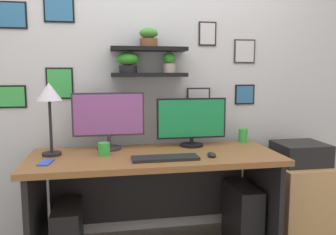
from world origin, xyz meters
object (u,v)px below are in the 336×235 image
at_px(desk, 154,180).
at_px(drawer_cabinet, 298,199).
at_px(desk_lamp, 49,98).
at_px(computer_tower_right, 242,215).
at_px(keyboard, 165,158).
at_px(computer_tower_left, 68,235).
at_px(computer_mouse, 212,155).
at_px(printer, 300,153).
at_px(coffee_mug, 104,149).
at_px(water_cup, 243,135).
at_px(monitor_left, 109,118).
at_px(cell_phone, 46,163).
at_px(monitor_right, 192,121).

height_order(desk, drawer_cabinet, desk).
relative_size(desk_lamp, computer_tower_right, 1.06).
bearing_deg(keyboard, computer_tower_left, 167.49).
bearing_deg(computer_mouse, printer, 18.25).
height_order(printer, computer_tower_left, printer).
distance_m(keyboard, coffee_mug, 0.44).
xyz_separation_m(desk_lamp, water_cup, (1.47, 0.19, -0.34)).
distance_m(monitor_left, cell_phone, 0.57).
xyz_separation_m(printer, computer_tower_right, (-0.52, -0.11, -0.44)).
relative_size(monitor_right, coffee_mug, 6.01).
relative_size(cell_phone, drawer_cabinet, 0.24).
xyz_separation_m(drawer_cabinet, printer, (0.00, 0.00, 0.38)).
distance_m(computer_mouse, cell_phone, 1.08).
height_order(monitor_right, printer, monitor_right).
relative_size(drawer_cabinet, computer_tower_left, 1.38).
bearing_deg(monitor_right, computer_tower_left, -165.85).
bearing_deg(cell_phone, computer_mouse, 7.42).
bearing_deg(drawer_cabinet, computer_tower_right, -168.51).
height_order(desk, monitor_left, monitor_left).
bearing_deg(computer_tower_right, computer_mouse, -151.27).
xyz_separation_m(computer_tower_left, computer_tower_right, (1.28, 0.04, 0.02)).
relative_size(coffee_mug, drawer_cabinet, 0.15).
bearing_deg(water_cup, monitor_right, -171.93).
xyz_separation_m(coffee_mug, drawer_cabinet, (1.55, 0.10, -0.50)).
height_order(desk_lamp, water_cup, desk_lamp).
xyz_separation_m(desk, cell_phone, (-0.72, -0.18, 0.21)).
xyz_separation_m(cell_phone, computer_tower_right, (1.38, 0.14, -0.52)).
xyz_separation_m(keyboard, cell_phone, (-0.76, 0.04, -0.01)).
relative_size(drawer_cabinet, printer, 1.55).
relative_size(computer_mouse, drawer_cabinet, 0.15).
bearing_deg(drawer_cabinet, water_cup, 160.21).
bearing_deg(computer_tower_left, desk_lamp, 132.38).
xyz_separation_m(computer_mouse, desk_lamp, (-1.07, 0.24, 0.38)).
relative_size(desk, computer_mouse, 19.30).
bearing_deg(water_cup, cell_phone, -164.88).
bearing_deg(desk, cell_phone, -166.22).
xyz_separation_m(monitor_left, keyboard, (0.36, -0.38, -0.22)).
bearing_deg(coffee_mug, keyboard, -24.97).
bearing_deg(computer_tower_right, desk_lamp, 177.03).
relative_size(monitor_right, computer_tower_right, 1.14).
bearing_deg(coffee_mug, desk_lamp, 169.03).
xyz_separation_m(desk, water_cup, (0.77, 0.22, 0.26)).
xyz_separation_m(computer_mouse, water_cup, (0.40, 0.43, 0.04)).
height_order(coffee_mug, computer_tower_left, coffee_mug).
bearing_deg(drawer_cabinet, desk, -176.58).
distance_m(coffee_mug, computer_tower_left, 0.64).
relative_size(computer_mouse, computer_tower_right, 0.19).
relative_size(desk_lamp, water_cup, 4.55).
xyz_separation_m(monitor_left, monitor_right, (0.63, 0.00, -0.04)).
distance_m(keyboard, drawer_cabinet, 1.27).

